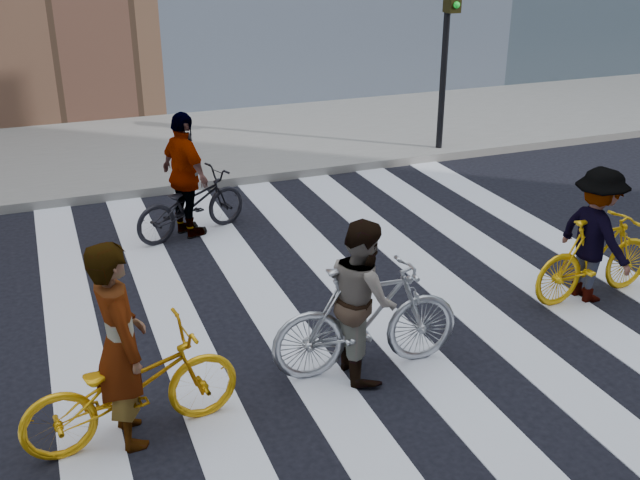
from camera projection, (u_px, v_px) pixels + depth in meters
ground at (333, 324)px, 8.41m from camera, size 100.00×100.00×0.00m
sidewalk_far at (191, 146)px, 14.81m from camera, size 100.00×5.00×0.15m
zebra_crosswalk at (333, 323)px, 8.41m from camera, size 8.25×10.00×0.01m
traffic_signal at (448, 35)px, 13.54m from camera, size 0.22×0.42×3.33m
bike_yellow_left at (131, 387)px, 6.40m from camera, size 1.96×0.88×1.00m
bike_silver_mid at (367, 318)px, 7.34m from camera, size 1.97×0.69×1.16m
bike_yellow_right at (595, 257)px, 8.82m from camera, size 1.75×0.59×1.04m
bike_dark_rear at (191, 204)px, 10.65m from camera, size 1.86×1.18×0.92m
rider_left at (120, 345)px, 6.21m from camera, size 0.52×0.73×1.86m
rider_mid at (363, 298)px, 7.23m from camera, size 0.67×0.83×1.63m
rider_right at (595, 235)px, 8.69m from camera, size 0.67×1.08×1.63m
rider_rear at (185, 175)px, 10.46m from camera, size 0.77×1.14×1.80m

